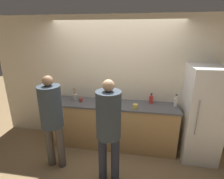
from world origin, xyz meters
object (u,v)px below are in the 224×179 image
(fruit_bowl, at_px, (106,98))
(utensil_crock, at_px, (75,97))
(bottle_clear, at_px, (176,102))
(refrigerator, at_px, (202,114))
(cup_red, at_px, (81,100))
(bottle_red, at_px, (151,99))
(person_center, at_px, (109,124))
(person_left, at_px, (52,115))
(cup_yellow, at_px, (135,106))

(fruit_bowl, relative_size, utensil_crock, 1.44)
(utensil_crock, distance_m, bottle_clear, 1.98)
(refrigerator, xyz_separation_m, cup_red, (-2.28, 0.04, 0.11))
(bottle_red, relative_size, bottle_clear, 0.82)
(person_center, xyz_separation_m, bottle_clear, (1.09, 0.97, 0.03))
(refrigerator, distance_m, utensil_crock, 2.43)
(fruit_bowl, bearing_deg, cup_red, -163.78)
(cup_red, bearing_deg, fruit_bowl, 16.22)
(person_left, relative_size, person_center, 0.98)
(bottle_clear, relative_size, cup_red, 2.95)
(fruit_bowl, height_order, bottle_red, bottle_red)
(fruit_bowl, relative_size, cup_red, 4.55)
(bottle_red, bearing_deg, cup_red, -173.42)
(fruit_bowl, distance_m, utensil_crock, 0.65)
(refrigerator, height_order, utensil_crock, refrigerator)
(refrigerator, relative_size, person_center, 1.04)
(cup_red, bearing_deg, cup_yellow, -7.51)
(utensil_crock, height_order, bottle_clear, utensil_crock)
(utensil_crock, bearing_deg, fruit_bowl, 7.74)
(cup_yellow, bearing_deg, utensil_crock, 170.78)
(cup_red, bearing_deg, person_left, -107.54)
(fruit_bowl, bearing_deg, cup_yellow, -25.71)
(person_left, xyz_separation_m, bottle_clear, (2.07, 0.81, 0.05))
(person_center, distance_m, utensil_crock, 1.31)
(utensil_crock, relative_size, bottle_clear, 1.07)
(cup_yellow, relative_size, cup_red, 1.10)
(cup_yellow, bearing_deg, fruit_bowl, 154.29)
(utensil_crock, height_order, bottle_red, utensil_crock)
(refrigerator, distance_m, fruit_bowl, 1.80)
(person_left, xyz_separation_m, person_center, (0.98, -0.17, 0.02))
(fruit_bowl, relative_size, cup_yellow, 4.14)
(bottle_clear, bearing_deg, fruit_bowl, 176.50)
(person_center, relative_size, bottle_red, 8.37)
(bottle_clear, relative_size, cup_yellow, 2.69)
(fruit_bowl, bearing_deg, utensil_crock, -172.26)
(cup_red, bearing_deg, person_center, -50.79)
(person_center, height_order, fruit_bowl, person_center)
(person_center, height_order, bottle_red, person_center)
(bottle_red, xyz_separation_m, bottle_clear, (0.45, -0.10, 0.02))
(bottle_clear, bearing_deg, refrigerator, -13.00)
(person_left, distance_m, cup_yellow, 1.46)
(person_left, bearing_deg, fruit_bowl, 50.57)
(person_left, distance_m, fruit_bowl, 1.15)
(person_center, bearing_deg, person_left, 170.29)
(refrigerator, distance_m, person_left, 2.61)
(person_center, height_order, cup_red, person_center)
(utensil_crock, xyz_separation_m, cup_red, (0.15, -0.06, -0.03))
(utensil_crock, bearing_deg, person_center, -47.44)
(refrigerator, relative_size, fruit_bowl, 4.61)
(person_center, relative_size, cup_yellow, 18.34)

